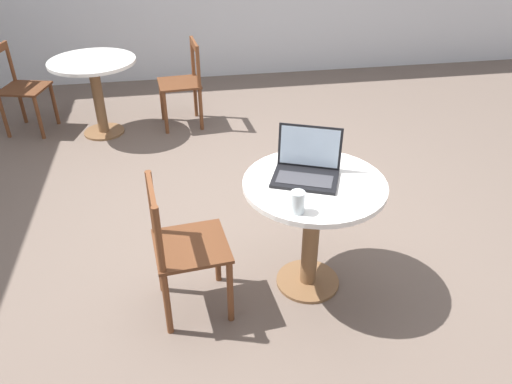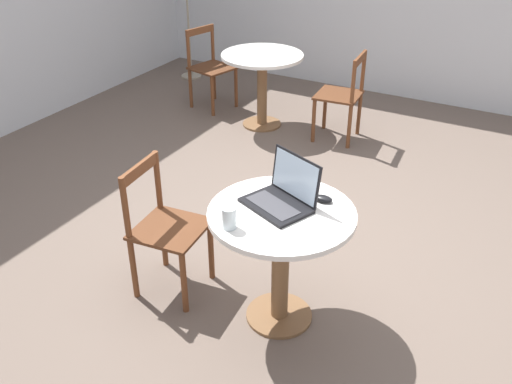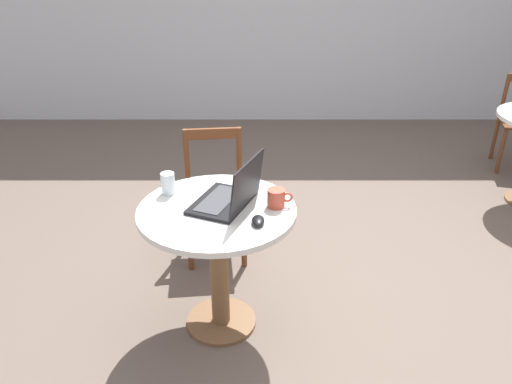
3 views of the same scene
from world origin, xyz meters
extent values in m
plane|color=#66564C|center=(0.00, 0.00, 0.00)|extent=(16.00, 16.00, 0.00)
cylinder|color=brown|center=(-0.66, -0.27, 0.01)|extent=(0.38, 0.38, 0.02)
cylinder|color=brown|center=(-0.66, -0.27, 0.36)|extent=(0.10, 0.10, 0.67)
cylinder|color=silver|center=(-0.66, -0.27, 0.71)|extent=(0.78, 0.78, 0.03)
cylinder|color=brown|center=(-0.54, 0.27, 0.21)|extent=(0.04, 0.04, 0.42)
cylinder|color=brown|center=(-0.88, 0.23, 0.21)|extent=(0.04, 0.04, 0.42)
cylinder|color=brown|center=(-0.58, 0.61, 0.21)|extent=(0.04, 0.04, 0.42)
cylinder|color=brown|center=(-0.92, 0.57, 0.21)|extent=(0.04, 0.04, 0.42)
cube|color=#562F1A|center=(-0.73, 0.42, 0.43)|extent=(0.43, 0.43, 0.02)
cylinder|color=brown|center=(-0.58, 0.61, 0.63)|extent=(0.04, 0.04, 0.38)
cylinder|color=brown|center=(-0.92, 0.57, 0.63)|extent=(0.04, 0.04, 0.38)
cube|color=brown|center=(-0.75, 0.59, 0.79)|extent=(0.37, 0.06, 0.07)
cylinder|color=brown|center=(1.71, 1.71, 0.21)|extent=(0.04, 0.04, 0.42)
cylinder|color=brown|center=(1.80, 2.04, 0.21)|extent=(0.04, 0.04, 0.42)
cylinder|color=brown|center=(1.80, 2.04, 0.63)|extent=(0.04, 0.04, 0.38)
cube|color=black|center=(-0.63, -0.22, 0.73)|extent=(0.36, 0.42, 0.02)
cube|color=#38383D|center=(-0.65, -0.21, 0.74)|extent=(0.24, 0.33, 0.00)
cube|color=black|center=(-0.51, -0.27, 0.86)|extent=(0.17, 0.34, 0.24)
cube|color=#9EB2C6|center=(-0.51, -0.27, 0.86)|extent=(0.15, 0.31, 0.22)
ellipsoid|color=black|center=(-0.46, -0.42, 0.74)|extent=(0.06, 0.10, 0.03)
cylinder|color=#C64C38|center=(-0.37, -0.25, 0.77)|extent=(0.09, 0.09, 0.09)
torus|color=#C64C38|center=(-0.31, -0.25, 0.77)|extent=(0.05, 0.01, 0.05)
cylinder|color=silver|center=(-0.92, -0.11, 0.78)|extent=(0.07, 0.07, 0.11)
camera|label=1|loc=(-2.87, 0.43, 2.11)|focal=35.00mm
camera|label=2|loc=(-2.92, -1.36, 2.30)|focal=40.00mm
camera|label=3|loc=(-0.47, -2.40, 1.90)|focal=35.00mm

